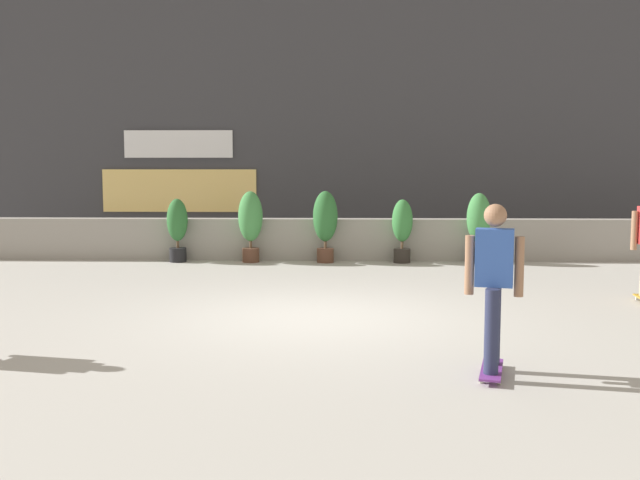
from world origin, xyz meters
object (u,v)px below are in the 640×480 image
at_px(potted_plant_1, 250,221).
at_px(potted_plant_4, 479,223).
at_px(potted_plant_2, 325,221).
at_px(potted_plant_3, 402,227).
at_px(potted_plant_0, 177,226).
at_px(skater_foreground, 494,282).

distance_m(potted_plant_1, potted_plant_4, 4.82).
bearing_deg(potted_plant_2, potted_plant_4, 0.00).
bearing_deg(potted_plant_3, potted_plant_0, 180.00).
bearing_deg(potted_plant_2, potted_plant_3, 0.00).
relative_size(potted_plant_1, potted_plant_3, 1.13).
distance_m(potted_plant_4, skater_foreground, 8.42).
xyz_separation_m(potted_plant_0, potted_plant_4, (6.39, 0.00, 0.09)).
relative_size(potted_plant_0, potted_plant_2, 0.89).
bearing_deg(potted_plant_1, potted_plant_2, 0.00).
height_order(potted_plant_3, skater_foreground, skater_foreground).
distance_m(potted_plant_0, potted_plant_4, 6.39).
height_order(potted_plant_3, potted_plant_4, potted_plant_4).
bearing_deg(potted_plant_4, potted_plant_1, -180.00).
bearing_deg(potted_plant_3, potted_plant_4, 0.00).
relative_size(potted_plant_4, skater_foreground, 0.87).
bearing_deg(skater_foreground, potted_plant_0, 120.87).
relative_size(potted_plant_1, potted_plant_2, 1.00).
bearing_deg(potted_plant_3, potted_plant_1, -180.00).
height_order(potted_plant_4, skater_foreground, skater_foreground).
bearing_deg(skater_foreground, potted_plant_2, 102.26).
xyz_separation_m(potted_plant_2, skater_foreground, (1.80, -8.30, 0.06)).
xyz_separation_m(potted_plant_1, potted_plant_2, (1.59, 0.00, 0.00)).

